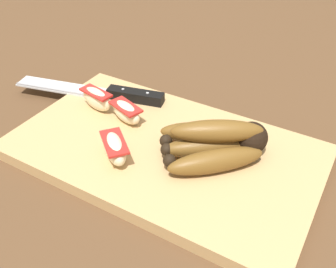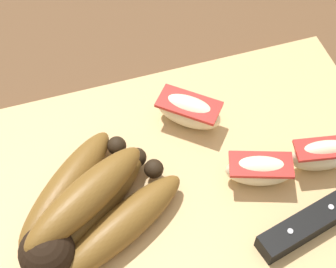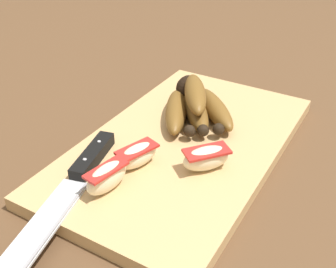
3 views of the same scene
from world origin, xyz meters
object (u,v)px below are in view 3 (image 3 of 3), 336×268
at_px(apple_wedge_middle, 107,177).
at_px(apple_wedge_far, 206,158).
at_px(apple_wedge_near, 137,155).
at_px(banana_bunch, 195,104).
at_px(chefs_knife, 77,178).

distance_m(apple_wedge_middle, apple_wedge_far, 0.13).
distance_m(apple_wedge_near, apple_wedge_middle, 0.06).
height_order(apple_wedge_near, apple_wedge_far, apple_wedge_far).
distance_m(banana_bunch, apple_wedge_far, 0.14).
relative_size(apple_wedge_near, apple_wedge_far, 0.98).
xyz_separation_m(banana_bunch, chefs_knife, (-0.23, 0.05, -0.02)).
xyz_separation_m(chefs_knife, apple_wedge_near, (0.07, -0.05, 0.01)).
bearing_deg(apple_wedge_far, apple_wedge_near, 115.82).
bearing_deg(chefs_knife, apple_wedge_near, -34.28).
bearing_deg(banana_bunch, apple_wedge_far, -146.37).
xyz_separation_m(apple_wedge_middle, apple_wedge_far, (0.10, -0.09, -0.00)).
xyz_separation_m(apple_wedge_near, apple_wedge_middle, (-0.06, 0.00, 0.00)).
height_order(banana_bunch, chefs_knife, banana_bunch).
distance_m(chefs_knife, apple_wedge_far, 0.17).
xyz_separation_m(apple_wedge_near, apple_wedge_far, (0.04, -0.08, 0.00)).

